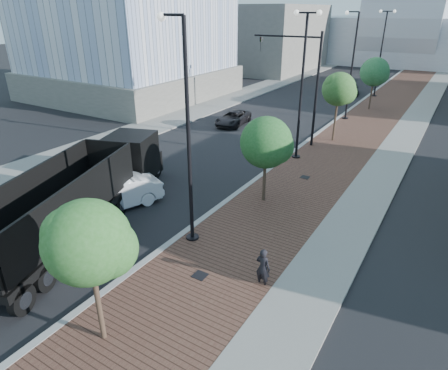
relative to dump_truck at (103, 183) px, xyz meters
The scene contains 23 objects.
sidewalk 31.04m from the dump_truck, 74.15° to the left, with size 7.00×140.00×0.12m, color #4C2D23.
concrete_strip 31.88m from the dump_truck, 69.47° to the left, with size 2.40×140.00×0.13m, color slate.
curb 30.27m from the dump_truck, 80.54° to the left, with size 0.30×140.00×0.14m, color gray.
west_sidewalk 30.92m from the dump_truck, 105.07° to the left, with size 4.00×140.00×0.12m, color slate.
dump_truck is the anchor object (origin of this frame).
white_sedan 0.80m from the dump_truck, 30.59° to the left, with size 1.66×4.75×1.56m, color silver.
dark_car_mid 17.12m from the dump_truck, 98.09° to the left, with size 1.99×4.31×1.20m, color black.
dark_car_far 36.31m from the dump_truck, 85.81° to the left, with size 1.87×4.60×1.33m, color black.
pedestrian 9.66m from the dump_truck, ahead, with size 0.57×0.38×1.57m, color black.
streetlight_1 6.20m from the dump_truck, ahead, with size 1.44×0.56×9.21m.
streetlight_2 13.52m from the dump_truck, 64.79° to the left, with size 1.72×0.56×9.28m.
streetlight_3 24.62m from the dump_truck, 77.10° to the left, with size 1.44×0.56×9.21m.
streetlight_4 36.42m from the dump_truck, 81.16° to the left, with size 1.72×0.56×9.28m.
traffic_mast 15.96m from the dump_truck, 72.52° to the left, with size 5.09×0.20×8.00m.
tree_0 9.28m from the dump_truck, 42.88° to the right, with size 2.44×2.40×4.76m.
tree_1 8.42m from the dump_truck, 36.28° to the left, with size 2.61×2.60×4.59m.
tree_2 18.29m from the dump_truck, 68.57° to the left, with size 2.47×2.43×5.21m.
tree_3 29.70m from the dump_truck, 77.09° to the left, with size 2.76×2.76×5.14m.
tower_podium 28.96m from the dump_truck, 131.08° to the left, with size 19.00×19.00×3.00m, color #5F5D56.
convention_center 75.03m from the dump_truck, 87.73° to the left, with size 50.00×30.00×50.00m.
commercial_block_nw 52.17m from the dump_truck, 106.78° to the left, with size 14.00×20.00×10.00m, color slate.
utility_cover_1 7.79m from the dump_truck, 16.40° to the right, with size 0.50×0.50×0.02m, color black.
utility_cover_2 11.57m from the dump_truck, 50.15° to the left, with size 0.50×0.50×0.02m, color black.
Camera 1 is at (9.36, -1.56, 9.28)m, focal length 30.83 mm.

